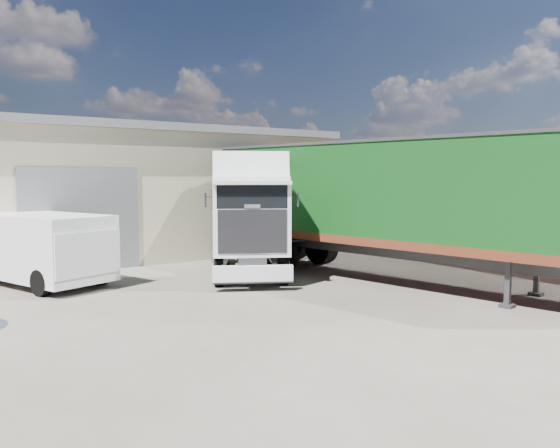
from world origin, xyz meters
TOP-DOWN VIEW (x-y plane):
  - ground at (0.00, 0.00)m, footprint 120.00×120.00m
  - brick_boundary_wall at (11.50, 6.00)m, footprint 0.35×26.00m
  - tractor_unit at (2.15, 5.64)m, footprint 4.77×6.28m
  - box_trailer at (5.68, 3.08)m, footprint 5.41×13.53m
  - panel_van at (-3.60, 8.45)m, footprint 3.87×5.69m

SIDE VIEW (x-z plane):
  - ground at x=0.00m, z-range 0.00..0.00m
  - panel_van at x=-3.60m, z-range 0.04..2.19m
  - brick_boundary_wall at x=11.50m, z-range 0.00..2.50m
  - tractor_unit at x=2.15m, z-range -0.32..3.72m
  - box_trailer at x=5.68m, z-range 0.48..4.88m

